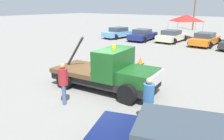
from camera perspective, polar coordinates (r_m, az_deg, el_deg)
The scene contains 10 objects.
ground_plane at distance 10.99m, azimuth -2.10°, elevation -4.81°, with size 160.00×160.00×0.00m, color gray.
tow_truck at distance 10.53m, azimuth -0.69°, elevation -0.59°, with size 5.51×2.63×2.51m.
person_near_truck at distance 7.58m, azimuth 9.50°, elevation -7.14°, with size 0.38×0.38×1.70m.
person_at_hood at distance 9.20m, azimuth -12.63°, elevation -2.76°, with size 0.39×0.39×1.77m.
parked_car_skyblue at distance 28.17m, azimuth 1.98°, elevation 9.72°, with size 2.88×5.00×1.34m.
parked_car_navy at distance 26.26m, azimuth 8.01°, elevation 9.07°, with size 2.67×4.55×1.34m.
parked_car_cream at distance 25.86m, azimuth 15.31°, elevation 8.53°, with size 2.62×4.53×1.34m.
parked_car_orange at distance 24.60m, azimuth 23.14°, elevation 7.41°, with size 2.54×4.79×1.34m.
canopy_tent_red at distance 28.94m, azimuth 18.89°, elevation 12.75°, with size 3.35×3.35×2.93m.
traffic_cone at distance 15.52m, azimuth 7.46°, elevation 2.44°, with size 0.40×0.40×0.55m.
Camera 1 is at (6.42, -7.98, 4.00)m, focal length 35.00 mm.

